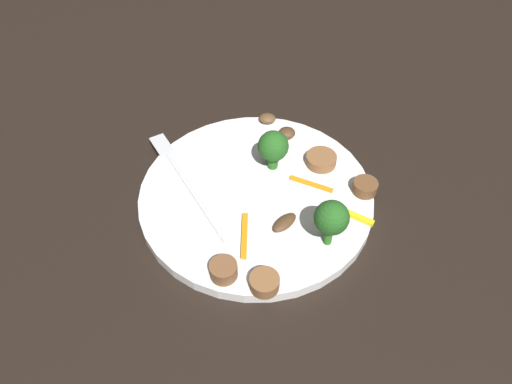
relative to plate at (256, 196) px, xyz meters
The scene contains 15 objects.
ground_plane 0.01m from the plate, ahead, with size 1.40×1.40×0.00m, color black.
plate is the anchor object (origin of this frame).
fork 0.09m from the plate, 34.62° to the left, with size 0.18×0.04×0.00m.
broccoli_floret_0 0.06m from the plate, 65.77° to the right, with size 0.03×0.03×0.05m.
broccoli_floret_1 0.11m from the plate, behind, with size 0.03×0.03×0.06m.
sausage_slice_0 0.09m from the plate, 99.51° to the right, with size 0.03×0.03×0.01m, color brown.
sausage_slice_1 0.12m from the plate, 143.73° to the left, with size 0.03×0.03×0.01m, color brown.
sausage_slice_2 0.12m from the plate, 129.38° to the right, with size 0.03×0.03×0.01m, color brown.
sausage_slice_3 0.11m from the plate, 123.79° to the left, with size 0.03×0.03×0.02m, color brown.
mushroom_0 0.05m from the plate, behind, with size 0.03×0.01×0.01m, color #4C331E.
mushroom_1 0.12m from the plate, 46.88° to the right, with size 0.02×0.02×0.01m, color brown.
mushroom_2 0.10m from the plate, 62.43° to the right, with size 0.02×0.02×0.01m, color #4C331E.
pepper_strip_0 0.06m from the plate, 129.06° to the left, with size 0.05×0.01×0.00m, color orange.
pepper_strip_1 0.10m from the plate, 148.54° to the right, with size 0.05×0.01×0.00m, color yellow.
pepper_strip_2 0.06m from the plate, 120.47° to the right, with size 0.05×0.00×0.00m, color orange.
Camera 1 is at (-0.26, 0.22, 0.40)m, focal length 33.42 mm.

